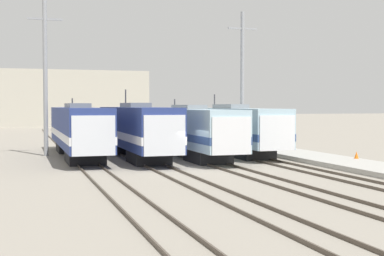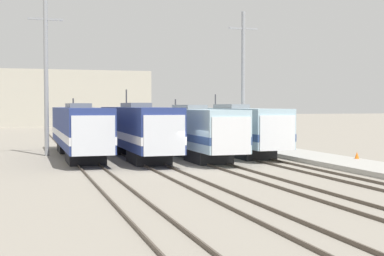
{
  "view_description": "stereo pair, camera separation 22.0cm",
  "coord_description": "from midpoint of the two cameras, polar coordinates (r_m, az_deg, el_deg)",
  "views": [
    {
      "loc": [
        -10.91,
        -33.39,
        4.14
      ],
      "look_at": [
        0.31,
        1.12,
        2.61
      ],
      "focal_mm": 50.0,
      "sensor_mm": 36.0,
      "label": 1
    },
    {
      "loc": [
        -10.7,
        -33.46,
        4.14
      ],
      "look_at": [
        0.31,
        1.12,
        2.61
      ],
      "focal_mm": 50.0,
      "sensor_mm": 36.0,
      "label": 2
    }
  ],
  "objects": [
    {
      "name": "catenary_tower_left",
      "position": [
        45.39,
        -15.17,
        5.37
      ],
      "size": [
        2.81,
        0.36,
        12.69
      ],
      "color": "gray",
      "rests_on": "ground_plane"
    },
    {
      "name": "catenary_tower_right",
      "position": [
        49.34,
        5.61,
        5.2
      ],
      "size": [
        2.81,
        0.36,
        12.69
      ],
      "color": "gray",
      "rests_on": "ground_plane"
    },
    {
      "name": "locomotive_center_right",
      "position": [
        42.56,
        0.07,
        -0.25
      ],
      "size": [
        2.98,
        18.38,
        4.7
      ],
      "color": "#232326",
      "rests_on": "ground_plane"
    },
    {
      "name": "depot_building",
      "position": [
        110.5,
        -15.3,
        3.06
      ],
      "size": [
        40.85,
        10.42,
        11.06
      ],
      "color": "#B2AD9E",
      "rests_on": "ground_plane"
    },
    {
      "name": "ground_plane",
      "position": [
        35.37,
        0.26,
        -4.3
      ],
      "size": [
        400.0,
        400.0,
        0.0
      ],
      "primitive_type": "plane",
      "color": "gray"
    },
    {
      "name": "rail_pair_center_right",
      "position": [
        36.08,
        3.5,
        -4.06
      ],
      "size": [
        1.51,
        120.0,
        0.15
      ],
      "color": "#4C4238",
      "rests_on": "ground_plane"
    },
    {
      "name": "locomotive_center_left",
      "position": [
        42.04,
        -5.75,
        -0.19
      ],
      "size": [
        2.99,
        17.94,
        5.51
      ],
      "color": "black",
      "rests_on": "ground_plane"
    },
    {
      "name": "locomotive_far_right",
      "position": [
        45.64,
        4.54,
        -0.05
      ],
      "size": [
        3.02,
        17.7,
        5.17
      ],
      "color": "#232326",
      "rests_on": "ground_plane"
    },
    {
      "name": "rail_pair_far_left",
      "position": [
        33.96,
        -10.15,
        -4.5
      ],
      "size": [
        1.51,
        120.0,
        0.15
      ],
      "color": "#4C4238",
      "rests_on": "ground_plane"
    },
    {
      "name": "rail_pair_far_right",
      "position": [
        37.83,
        9.58,
        -3.79
      ],
      "size": [
        1.51,
        120.0,
        0.15
      ],
      "color": "#4C4238",
      "rests_on": "ground_plane"
    },
    {
      "name": "traffic_cone",
      "position": [
        39.99,
        17.33,
        -2.78
      ],
      "size": [
        0.32,
        0.32,
        0.5
      ],
      "color": "orange",
      "rests_on": "platform"
    },
    {
      "name": "rail_pair_center_left",
      "position": [
        34.77,
        -3.11,
        -4.3
      ],
      "size": [
        1.51,
        120.0,
        0.15
      ],
      "color": "#4C4238",
      "rests_on": "ground_plane"
    },
    {
      "name": "locomotive_far_left",
      "position": [
        43.37,
        -11.84,
        -0.17
      ],
      "size": [
        3.02,
        19.29,
        4.77
      ],
      "color": "black",
      "rests_on": "ground_plane"
    },
    {
      "name": "platform",
      "position": [
        39.82,
        14.77,
        -3.38
      ],
      "size": [
        4.0,
        120.0,
        0.34
      ],
      "color": "#A8A59E",
      "rests_on": "ground_plane"
    }
  ]
}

